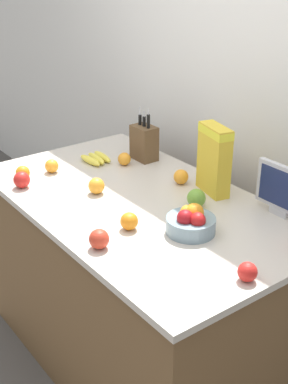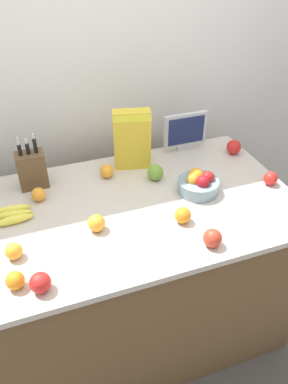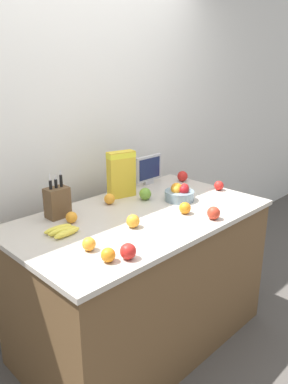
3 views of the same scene
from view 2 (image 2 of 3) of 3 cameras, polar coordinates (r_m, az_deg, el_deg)
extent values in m
plane|color=#514C47|center=(2.45, -1.94, -19.44)|extent=(14.00, 14.00, 0.00)
cube|color=silver|center=(2.17, -8.55, 16.40)|extent=(9.00, 0.06, 2.60)
cube|color=brown|center=(2.09, -2.19, -12.48)|extent=(1.59, 0.90, 0.90)
cube|color=beige|center=(1.77, -2.53, -2.52)|extent=(1.62, 0.93, 0.03)
cube|color=brown|center=(1.93, -16.69, 3.23)|extent=(0.14, 0.10, 0.19)
cylinder|color=black|center=(1.87, -18.41, 6.07)|extent=(0.02, 0.02, 0.05)
cube|color=silver|center=(1.85, -18.69, 7.35)|extent=(0.01, 0.00, 0.04)
cylinder|color=black|center=(1.87, -17.31, 6.28)|extent=(0.02, 0.02, 0.05)
cube|color=silver|center=(1.85, -17.53, 7.39)|extent=(0.01, 0.00, 0.03)
cylinder|color=black|center=(1.86, -16.26, 6.77)|extent=(0.02, 0.02, 0.07)
cube|color=silver|center=(1.84, -16.51, 8.13)|extent=(0.01, 0.00, 0.03)
cube|color=#B7B7BC|center=(2.21, 6.13, 6.82)|extent=(0.09, 0.03, 0.03)
cube|color=#B7B7BC|center=(2.16, 6.32, 9.41)|extent=(0.26, 0.02, 0.19)
cube|color=#19234C|center=(2.15, 6.47, 9.26)|extent=(0.22, 0.00, 0.16)
cube|color=gold|center=(1.97, -1.84, 7.97)|extent=(0.20, 0.12, 0.32)
cube|color=yellow|center=(1.91, -1.91, 11.58)|extent=(0.21, 0.12, 0.04)
cylinder|color=gray|center=(1.86, 8.24, 0.92)|extent=(0.20, 0.20, 0.07)
sphere|color=red|center=(1.85, 9.71, 2.21)|extent=(0.06, 0.06, 0.06)
sphere|color=orange|center=(1.84, 7.91, 2.44)|extent=(0.08, 0.08, 0.08)
sphere|color=orange|center=(1.82, 7.49, 1.92)|extent=(0.06, 0.06, 0.06)
sphere|color=#A31419|center=(1.81, 8.97, 1.51)|extent=(0.07, 0.07, 0.07)
ellipsoid|color=yellow|center=(1.75, -19.12, -4.02)|extent=(0.17, 0.05, 0.04)
ellipsoid|color=yellow|center=(1.78, -19.30, -3.25)|extent=(0.17, 0.05, 0.04)
ellipsoid|color=yellow|center=(1.82, -19.47, -2.51)|extent=(0.17, 0.05, 0.04)
sphere|color=red|center=(1.99, 18.73, 1.99)|extent=(0.07, 0.07, 0.07)
sphere|color=#6B9E33|center=(1.92, 1.76, 2.99)|extent=(0.08, 0.08, 0.08)
sphere|color=red|center=(1.43, -15.52, -13.17)|extent=(0.08, 0.08, 0.08)
sphere|color=red|center=(2.21, 13.52, 6.68)|extent=(0.08, 0.08, 0.08)
sphere|color=red|center=(1.56, 10.39, -6.92)|extent=(0.08, 0.08, 0.08)
sphere|color=orange|center=(1.62, -7.25, -4.73)|extent=(0.08, 0.08, 0.08)
sphere|color=orange|center=(1.66, 5.93, -3.55)|extent=(0.07, 0.07, 0.07)
sphere|color=orange|center=(1.95, -5.70, 3.19)|extent=(0.07, 0.07, 0.07)
sphere|color=orange|center=(1.58, -19.24, -8.51)|extent=(0.07, 0.07, 0.07)
sphere|color=orange|center=(1.47, -19.05, -12.63)|extent=(0.07, 0.07, 0.07)
sphere|color=orange|center=(1.85, -15.79, -0.36)|extent=(0.07, 0.07, 0.07)
camera|label=1|loc=(2.16, 72.40, 11.76)|focal=50.00mm
camera|label=3|loc=(1.16, -108.99, -26.63)|focal=35.00mm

